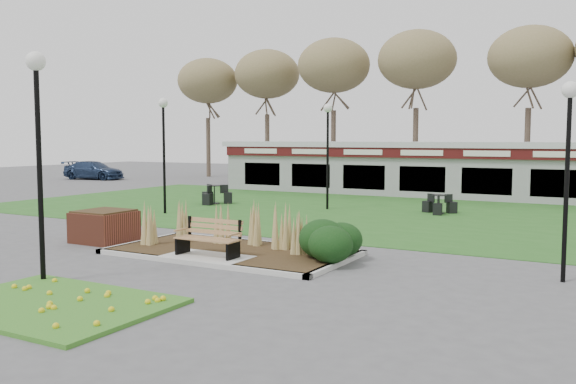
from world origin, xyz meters
The scene contains 17 objects.
ground centered at (0.00, 0.00, 0.00)m, with size 100.00×100.00×0.00m, color #515154.
lawn centered at (0.00, 12.00, 0.01)m, with size 34.00×16.00×0.02m, color #255B1C.
flower_bed centered at (0.00, -4.60, 0.07)m, with size 4.20×3.00×0.16m.
planting_bed centered at (1.27, 1.35, 0.37)m, with size 6.75×3.40×1.27m.
park_bench centered at (0.00, 0.25, 0.59)m, with size 1.70×0.66×0.93m.
brick_planter centered at (-4.40, 1.00, 0.48)m, with size 1.50×1.50×0.95m.
food_pavilion centered at (0.00, 19.96, 1.48)m, with size 24.60×3.40×2.90m.
tree_backdrop centered at (0.00, 28.00, 8.36)m, with size 47.24×5.24×10.36m.
lamp_post_near_left centered at (-1.70, -3.40, 3.54)m, with size 0.40×0.40×4.86m.
lamp_post_near_right centered at (8.01, 2.03, 3.10)m, with size 0.35×0.35×4.26m.
lamp_post_mid_left centered at (-7.33, 7.16, 3.42)m, with size 0.39×0.39×4.70m.
lamp_post_mid_right centered at (-2.15, 11.73, 3.32)m, with size 0.38×0.38×4.56m.
bistro_set_b centered at (-7.73, 11.16, 0.31)m, with size 1.61×1.49×0.86m.
bistro_set_d centered at (2.50, 12.55, 0.27)m, with size 1.42×1.34×0.76m.
car_silver centered at (-11.56, 27.00, 0.65)m, with size 1.53×3.81×1.30m, color #A5A5AA.
car_black centered at (-11.99, 22.86, 0.82)m, with size 1.74×4.99×1.64m, color black.
car_blue centered at (-26.00, 21.00, 0.69)m, with size 1.94×4.76×1.38m, color navy.
Camera 1 is at (9.06, -12.04, 3.06)m, focal length 38.00 mm.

